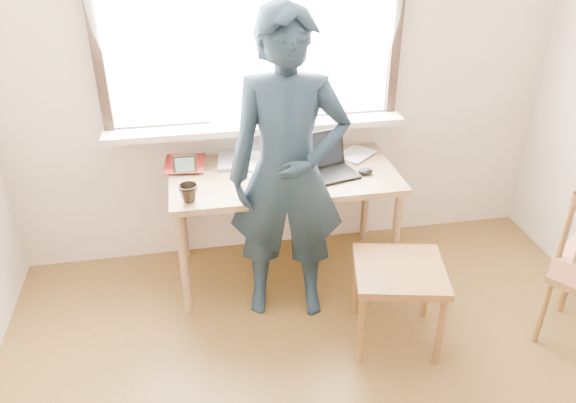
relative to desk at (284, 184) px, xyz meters
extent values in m
cube|color=beige|center=(0.08, 0.37, 0.65)|extent=(3.50, 0.02, 2.60)
cube|color=white|center=(-0.12, 0.35, 0.95)|extent=(1.70, 0.01, 1.30)
cube|color=black|center=(-0.12, 0.34, 0.27)|extent=(1.82, 0.06, 0.06)
cube|color=black|center=(-1.00, 0.34, 0.95)|extent=(0.06, 0.06, 1.30)
cube|color=black|center=(0.76, 0.34, 0.95)|extent=(0.06, 0.06, 1.30)
cube|color=beige|center=(-0.12, 0.27, 0.28)|extent=(1.85, 0.20, 0.04)
cube|color=olive|center=(0.00, 0.00, 0.06)|extent=(1.36, 0.68, 0.04)
cylinder|color=olive|center=(-0.63, -0.29, -0.31)|extent=(0.05, 0.05, 0.69)
cylinder|color=olive|center=(-0.63, 0.29, -0.31)|extent=(0.05, 0.05, 0.69)
cylinder|color=olive|center=(0.63, -0.29, -0.31)|extent=(0.05, 0.05, 0.69)
cylinder|color=olive|center=(0.63, 0.29, -0.31)|extent=(0.05, 0.05, 0.69)
cube|color=black|center=(0.25, -0.08, 0.08)|extent=(0.38, 0.31, 0.02)
cube|color=black|center=(0.22, 0.03, 0.19)|extent=(0.34, 0.15, 0.22)
cube|color=black|center=(0.22, 0.03, 0.19)|extent=(0.30, 0.12, 0.18)
cube|color=black|center=(0.25, -0.09, 0.09)|extent=(0.32, 0.20, 0.00)
imported|color=white|center=(-0.14, 0.20, 0.12)|extent=(0.16, 0.16, 0.09)
imported|color=black|center=(-0.57, -0.24, 0.12)|extent=(0.11, 0.11, 0.10)
ellipsoid|color=black|center=(0.48, -0.10, 0.09)|extent=(0.09, 0.06, 0.04)
cube|color=white|center=(-0.14, 0.22, 0.08)|extent=(0.29, 0.29, 0.01)
cube|color=#30539E|center=(-0.34, 0.16, 0.08)|extent=(0.36, 0.33, 0.01)
cube|color=#A7241E|center=(-0.21, 0.19, 0.09)|extent=(0.26, 0.26, 0.02)
cube|color=white|center=(-0.38, 0.18, 0.09)|extent=(0.29, 0.28, 0.01)
cube|color=#A7241E|center=(-0.03, 0.19, 0.10)|extent=(0.28, 0.27, 0.02)
cube|color=#A7241E|center=(-0.54, 0.12, 0.10)|extent=(0.35, 0.33, 0.01)
imported|color=white|center=(-0.38, 0.22, 0.09)|extent=(0.23, 0.29, 0.03)
imported|color=white|center=(0.44, 0.22, 0.08)|extent=(0.29, 0.28, 0.02)
cube|color=black|center=(-0.58, 0.10, 0.13)|extent=(0.14, 0.02, 0.11)
cube|color=#436C30|center=(-0.58, 0.10, 0.13)|extent=(0.11, 0.00, 0.08)
cube|color=brown|center=(0.49, -0.71, -0.19)|extent=(0.56, 0.54, 0.04)
cylinder|color=brown|center=(0.25, -0.86, -0.43)|extent=(0.04, 0.04, 0.44)
cylinder|color=brown|center=(0.34, -0.48, -0.43)|extent=(0.04, 0.04, 0.44)
cylinder|color=brown|center=(0.65, -0.95, -0.43)|extent=(0.04, 0.04, 0.44)
cylinder|color=brown|center=(0.73, -0.57, -0.43)|extent=(0.04, 0.04, 0.44)
cylinder|color=brown|center=(1.56, -0.68, -0.45)|extent=(0.04, 0.04, 0.41)
cylinder|color=brown|center=(1.27, -0.89, -0.45)|extent=(0.04, 0.04, 0.41)
cylinder|color=brown|center=(1.26, -0.90, 0.05)|extent=(0.04, 0.04, 0.50)
imported|color=#152230|center=(-0.03, -0.32, 0.23)|extent=(0.71, 0.52, 1.77)
camera|label=1|loc=(-0.52, -2.95, 1.59)|focal=35.00mm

